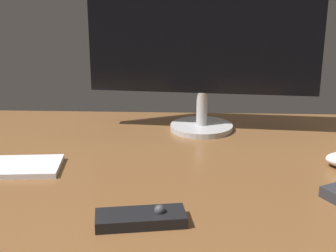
% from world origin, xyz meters
% --- Properties ---
extents(desk, '(1.40, 0.84, 0.02)m').
position_xyz_m(desk, '(0.00, 0.00, 0.01)').
color(desk, brown).
rests_on(desk, ground).
extents(monitor, '(0.61, 0.17, 0.49)m').
position_xyz_m(monitor, '(0.14, 0.25, 0.29)').
color(monitor, '#BCBCBC').
rests_on(monitor, desk).
extents(media_remote, '(0.16, 0.09, 0.03)m').
position_xyz_m(media_remote, '(0.03, -0.29, 0.03)').
color(media_remote, black).
rests_on(media_remote, desk).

